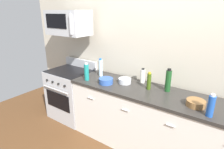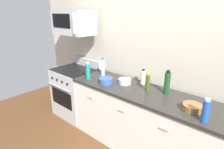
# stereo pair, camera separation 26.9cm
# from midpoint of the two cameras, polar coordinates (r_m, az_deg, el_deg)

# --- Properties ---
(back_wall) EXTENTS (5.67, 0.10, 2.70)m
(back_wall) POSITION_cam_midpoint_polar(r_m,az_deg,el_deg) (2.67, 21.16, 5.17)
(back_wall) COLOR beige
(back_wall) RESTS_ON ground_plane
(counter_unit) EXTENTS (2.58, 0.66, 0.92)m
(counter_unit) POSITION_cam_midpoint_polar(r_m,az_deg,el_deg) (2.67, 15.53, -15.23)
(counter_unit) COLOR silver
(counter_unit) RESTS_ON ground_plane
(range_oven) EXTENTS (0.76, 0.69, 1.07)m
(range_oven) POSITION_cam_midpoint_polar(r_m,az_deg,el_deg) (3.57, -9.03, -5.32)
(range_oven) COLOR #B7BABF
(range_oven) RESTS_ON ground_plane
(microwave) EXTENTS (0.74, 0.44, 0.40)m
(microwave) POSITION_cam_midpoint_polar(r_m,az_deg,el_deg) (3.29, -9.61, 15.67)
(microwave) COLOR #B7BABF
(bottle_olive_oil) EXTENTS (0.06, 0.06, 0.25)m
(bottle_olive_oil) POSITION_cam_midpoint_polar(r_m,az_deg,el_deg) (2.50, 14.07, -2.53)
(bottle_olive_oil) COLOR #385114
(bottle_olive_oil) RESTS_ON countertop_slab
(bottle_soda_blue) EXTENTS (0.07, 0.07, 0.25)m
(bottle_soda_blue) POSITION_cam_midpoint_polar(r_m,az_deg,el_deg) (2.05, 30.57, -9.82)
(bottle_soda_blue) COLOR #1E4CA5
(bottle_soda_blue) RESTS_ON countertop_slab
(bottle_water_clear) EXTENTS (0.06, 0.06, 0.30)m
(bottle_water_clear) POSITION_cam_midpoint_polar(r_m,az_deg,el_deg) (3.00, -0.32, 2.20)
(bottle_water_clear) COLOR silver
(bottle_water_clear) RESTS_ON countertop_slab
(bottle_vinegar_white) EXTENTS (0.07, 0.07, 0.22)m
(bottle_vinegar_white) POSITION_cam_midpoint_polar(r_m,az_deg,el_deg) (2.73, 12.44, -0.81)
(bottle_vinegar_white) COLOR silver
(bottle_vinegar_white) RESTS_ON countertop_slab
(bottle_sparkling_teal) EXTENTS (0.07, 0.07, 0.28)m
(bottle_sparkling_teal) POSITION_cam_midpoint_polar(r_m,az_deg,el_deg) (2.85, -4.85, 1.01)
(bottle_sparkling_teal) COLOR #197F7A
(bottle_sparkling_teal) RESTS_ON countertop_slab
(bottle_wine_green) EXTENTS (0.08, 0.08, 0.31)m
(bottle_wine_green) POSITION_cam_midpoint_polar(r_m,az_deg,el_deg) (2.48, 19.79, -2.49)
(bottle_wine_green) COLOR #19471E
(bottle_wine_green) RESTS_ON countertop_slab
(bowl_steel_prep) EXTENTS (0.19, 0.19, 0.07)m
(bowl_steel_prep) POSITION_cam_midpoint_polar(r_m,az_deg,el_deg) (2.71, 6.82, -2.11)
(bowl_steel_prep) COLOR #B2B5BA
(bowl_steel_prep) RESTS_ON countertop_slab
(bowl_wooden_salad) EXTENTS (0.21, 0.21, 0.07)m
(bowl_wooden_salad) POSITION_cam_midpoint_polar(r_m,az_deg,el_deg) (2.23, 26.93, -9.12)
(bowl_wooden_salad) COLOR brown
(bowl_wooden_salad) RESTS_ON countertop_slab
(bowl_blue_mixing) EXTENTS (0.21, 0.21, 0.08)m
(bowl_blue_mixing) POSITION_cam_midpoint_polar(r_m,az_deg,el_deg) (2.71, 0.92, -1.92)
(bowl_blue_mixing) COLOR #2D519E
(bowl_blue_mixing) RESTS_ON countertop_slab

